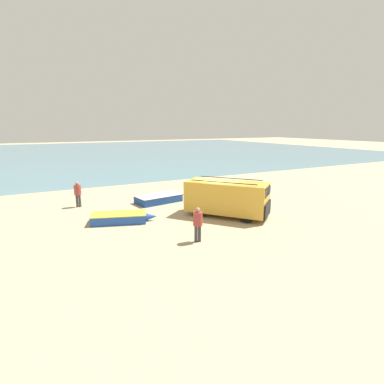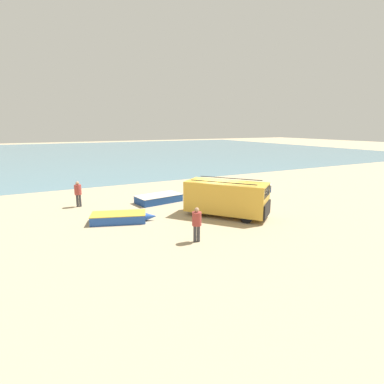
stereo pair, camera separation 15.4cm
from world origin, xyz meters
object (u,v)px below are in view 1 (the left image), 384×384
parked_van (227,197)px  fishing_rowboat_0 (242,187)px  fishing_rowboat_2 (121,218)px  fishing_rowboat_1 (160,198)px  fisherman_0 (198,221)px  fisherman_1 (78,192)px

parked_van → fishing_rowboat_0: bearing=97.6°
fishing_rowboat_0 → fishing_rowboat_2: bearing=56.5°
fishing_rowboat_0 → fishing_rowboat_2: fishing_rowboat_0 is taller
fishing_rowboat_1 → fisherman_0: 8.37m
parked_van → fisherman_1: bearing=-168.5°
parked_van → fishing_rowboat_1: bearing=165.9°
fisherman_0 → fishing_rowboat_1: bearing=-171.2°
fishing_rowboat_0 → fisherman_0: (-9.39, -8.89, 0.73)m
fishing_rowboat_2 → fisherman_0: 5.51m
parked_van → fishing_rowboat_2: (-6.25, 1.89, -0.94)m
parked_van → fishing_rowboat_2: size_ratio=1.32×
fishing_rowboat_1 → fisherman_1: bearing=156.6°
parked_van → fisherman_0: parked_van is taller
parked_van → fisherman_1: (-8.00, 6.68, -0.13)m
parked_van → fisherman_1: 10.43m
fishing_rowboat_0 → fisherman_0: 12.96m
parked_van → fishing_rowboat_0: 8.28m
fishing_rowboat_0 → fishing_rowboat_2: 12.61m
fishing_rowboat_2 → fisherman_0: fisherman_0 is taller
fishing_rowboat_0 → fisherman_0: size_ratio=2.79×
fishing_rowboat_0 → fisherman_1: bearing=34.7°
fisherman_1 → fishing_rowboat_0: bearing=-79.9°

